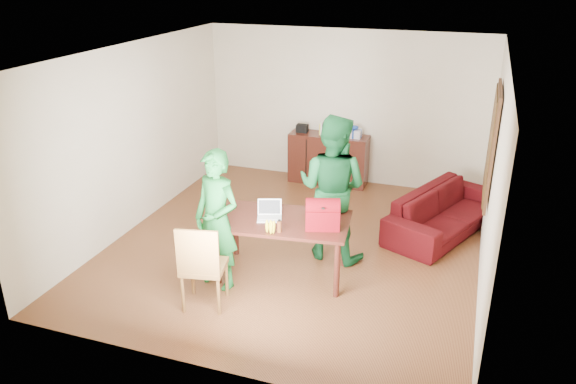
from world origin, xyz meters
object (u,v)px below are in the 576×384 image
at_px(laptop, 269,216).
at_px(sofa, 445,212).
at_px(person_far, 332,188).
at_px(chair, 204,281).
at_px(bottle, 279,226).
at_px(red_bag, 323,217).
at_px(person_near, 217,220).
at_px(table, 283,226).

height_order(laptop, sofa, laptop).
bearing_deg(person_far, chair, 66.10).
distance_m(bottle, red_bag, 0.53).
xyz_separation_m(chair, person_near, (-0.04, 0.48, 0.56)).
relative_size(table, person_near, 1.00).
xyz_separation_m(bottle, red_bag, (0.45, 0.28, 0.07)).
height_order(chair, person_near, person_near).
bearing_deg(table, person_near, -151.12).
relative_size(person_far, red_bag, 4.87).
height_order(laptop, red_bag, red_bag).
bearing_deg(table, red_bag, -13.88).
xyz_separation_m(person_near, bottle, (0.74, 0.14, -0.02)).
xyz_separation_m(laptop, bottle, (0.24, -0.29, 0.04)).
bearing_deg(red_bag, bottle, -165.55).
distance_m(laptop, bottle, 0.38).
distance_m(person_near, person_far, 1.62).
bearing_deg(person_far, person_near, 55.56).
bearing_deg(person_far, laptop, 59.63).
bearing_deg(bottle, laptop, 129.02).
distance_m(table, laptop, 0.22).
height_order(person_near, sofa, person_near).
relative_size(table, bottle, 10.74).
bearing_deg(sofa, person_near, 157.50).
distance_m(laptop, red_bag, 0.70).
height_order(person_near, red_bag, person_near).
bearing_deg(sofa, table, 159.97).
xyz_separation_m(table, sofa, (1.85, 1.94, -0.36)).
xyz_separation_m(chair, laptop, (0.47, 0.92, 0.50)).
relative_size(table, sofa, 0.81).
relative_size(table, laptop, 4.97).
height_order(table, bottle, bottle).
bearing_deg(laptop, person_far, 31.75).
bearing_deg(laptop, bottle, -69.76).
bearing_deg(chair, person_near, 82.94).
xyz_separation_m(table, bottle, (0.08, -0.34, 0.18)).
relative_size(person_far, bottle, 12.17).
bearing_deg(red_bag, chair, -159.11).
relative_size(chair, red_bag, 2.63).
bearing_deg(sofa, person_far, 155.24).
bearing_deg(bottle, person_near, -169.30).
relative_size(chair, person_far, 0.54).
relative_size(person_near, laptop, 4.99).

